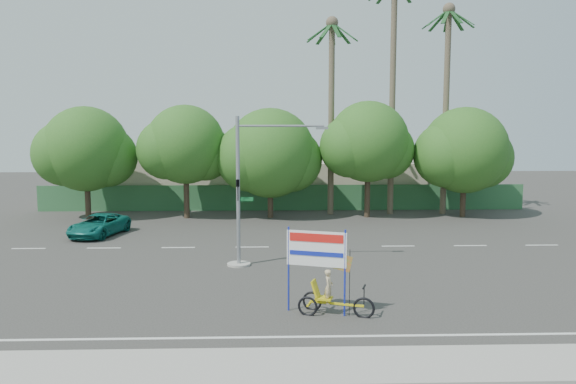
{
  "coord_description": "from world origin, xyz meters",
  "views": [
    {
      "loc": [
        -0.99,
        -21.99,
        6.5
      ],
      "look_at": [
        -0.18,
        3.82,
        3.5
      ],
      "focal_mm": 35.0,
      "sensor_mm": 36.0,
      "label": 1
    }
  ],
  "objects": [
    {
      "name": "pickup_truck",
      "position": [
        -11.31,
        11.55,
        0.64
      ],
      "size": [
        3.14,
        5.0,
        1.29
      ],
      "primitive_type": "imported",
      "rotation": [
        0.0,
        0.0,
        -0.23
      ],
      "color": "#0E675D",
      "rests_on": "ground"
    },
    {
      "name": "sidewalk_near",
      "position": [
        0.0,
        -7.5,
        0.06
      ],
      "size": [
        50.0,
        2.4,
        0.12
      ],
      "primitive_type": "cube",
      "color": "gray",
      "rests_on": "ground"
    },
    {
      "name": "traffic_signal",
      "position": [
        -2.2,
        3.98,
        2.92
      ],
      "size": [
        4.72,
        1.1,
        7.0
      ],
      "color": "gray",
      "rests_on": "ground"
    },
    {
      "name": "trike_billboard",
      "position": [
        0.88,
        -3.05,
        1.24
      ],
      "size": [
        2.99,
        1.3,
        3.07
      ],
      "rotation": [
        0.0,
        0.0,
        -0.32
      ],
      "color": "black",
      "rests_on": "ground"
    },
    {
      "name": "palm_short",
      "position": [
        3.5,
        19.5,
        8.86
      ],
      "size": [
        3.73,
        3.79,
        14.45
      ],
      "color": "#70604C",
      "rests_on": "ground"
    },
    {
      "name": "palm_tall",
      "position": [
        8.0,
        19.5,
        10.46
      ],
      "size": [
        3.73,
        3.79,
        17.45
      ],
      "color": "#70604C",
      "rests_on": "ground"
    },
    {
      "name": "tree_left",
      "position": [
        -7.05,
        18.0,
        5.06
      ],
      "size": [
        6.66,
        5.6,
        8.07
      ],
      "color": "#473828",
      "rests_on": "ground"
    },
    {
      "name": "palm_mid",
      "position": [
        12.0,
        19.5,
        9.4
      ],
      "size": [
        3.73,
        3.79,
        15.45
      ],
      "color": "#70604C",
      "rests_on": "ground"
    },
    {
      "name": "tree_far_right",
      "position": [
        12.95,
        18.0,
        4.64
      ],
      "size": [
        7.38,
        6.2,
        7.94
      ],
      "color": "#473828",
      "rests_on": "ground"
    },
    {
      "name": "tree_far_left",
      "position": [
        -14.05,
        18.0,
        4.76
      ],
      "size": [
        7.14,
        6.0,
        7.96
      ],
      "color": "#473828",
      "rests_on": "ground"
    },
    {
      "name": "tree_center",
      "position": [
        -1.05,
        18.0,
        4.47
      ],
      "size": [
        7.62,
        6.4,
        7.85
      ],
      "color": "#473828",
      "rests_on": "ground"
    },
    {
      "name": "ground",
      "position": [
        0.0,
        0.0,
        0.0
      ],
      "size": [
        120.0,
        120.0,
        0.0
      ],
      "primitive_type": "plane",
      "color": "#33302D",
      "rests_on": "ground"
    },
    {
      "name": "building_left",
      "position": [
        -10.0,
        26.0,
        2.0
      ],
      "size": [
        12.0,
        8.0,
        4.0
      ],
      "primitive_type": "cube",
      "color": "beige",
      "rests_on": "ground"
    },
    {
      "name": "building_right",
      "position": [
        8.0,
        26.0,
        1.8
      ],
      "size": [
        14.0,
        8.0,
        3.6
      ],
      "primitive_type": "cube",
      "color": "beige",
      "rests_on": "ground"
    },
    {
      "name": "tree_right",
      "position": [
        5.95,
        18.0,
        5.24
      ],
      "size": [
        6.9,
        5.8,
        8.36
      ],
      "color": "#473828",
      "rests_on": "ground"
    },
    {
      "name": "fence",
      "position": [
        0.0,
        21.5,
        1.0
      ],
      "size": [
        38.0,
        0.08,
        2.0
      ],
      "primitive_type": "cube",
      "color": "#336B3D",
      "rests_on": "ground"
    }
  ]
}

